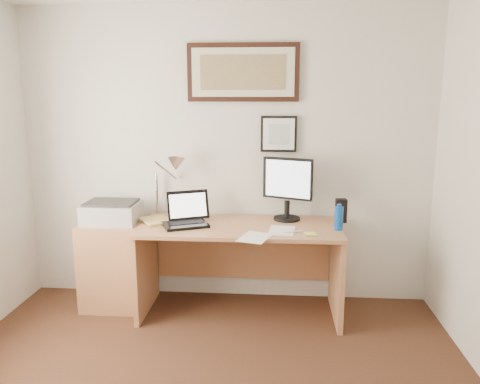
# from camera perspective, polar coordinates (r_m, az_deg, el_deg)

# --- Properties ---
(wall_back) EXTENTS (3.50, 0.02, 2.50)m
(wall_back) POSITION_cam_1_polar(r_m,az_deg,el_deg) (4.01, -1.76, 4.31)
(wall_back) COLOR silver
(wall_back) RESTS_ON ground
(side_cabinet) EXTENTS (0.50, 0.40, 0.73)m
(side_cabinet) POSITION_cam_1_polar(r_m,az_deg,el_deg) (4.12, -15.14, -8.59)
(side_cabinet) COLOR #A56B45
(side_cabinet) RESTS_ON floor
(water_bottle) EXTENTS (0.06, 0.06, 0.18)m
(water_bottle) POSITION_cam_1_polar(r_m,az_deg,el_deg) (3.66, 11.96, -3.16)
(water_bottle) COLOR #0C45A8
(water_bottle) RESTS_ON desk
(bottle_cap) EXTENTS (0.03, 0.03, 0.02)m
(bottle_cap) POSITION_cam_1_polar(r_m,az_deg,el_deg) (3.64, 12.03, -1.61)
(bottle_cap) COLOR #0C45A8
(bottle_cap) RESTS_ON water_bottle
(speaker) EXTENTS (0.09, 0.08, 0.19)m
(speaker) POSITION_cam_1_polar(r_m,az_deg,el_deg) (3.90, 12.20, -2.23)
(speaker) COLOR black
(speaker) RESTS_ON desk
(paper_sheet_a) EXTENTS (0.27, 0.33, 0.00)m
(paper_sheet_a) POSITION_cam_1_polar(r_m,az_deg,el_deg) (3.42, 1.83, -5.54)
(paper_sheet_a) COLOR white
(paper_sheet_a) RESTS_ON desk
(paper_sheet_b) EXTENTS (0.22, 0.29, 0.00)m
(paper_sheet_b) POSITION_cam_1_polar(r_m,az_deg,el_deg) (3.60, 5.11, -4.69)
(paper_sheet_b) COLOR white
(paper_sheet_b) RESTS_ON desk
(sticky_pad) EXTENTS (0.10, 0.10, 0.01)m
(sticky_pad) POSITION_cam_1_polar(r_m,az_deg,el_deg) (3.52, 8.59, -5.08)
(sticky_pad) COLOR #D9DC68
(sticky_pad) RESTS_ON desk
(marker_pen) EXTENTS (0.14, 0.06, 0.02)m
(marker_pen) POSITION_cam_1_polar(r_m,az_deg,el_deg) (3.56, 6.45, -4.83)
(marker_pen) COLOR silver
(marker_pen) RESTS_ON desk
(book) EXTENTS (0.33, 0.35, 0.02)m
(book) POSITION_cam_1_polar(r_m,az_deg,el_deg) (3.86, -11.63, -3.64)
(book) COLOR tan
(book) RESTS_ON desk
(desk) EXTENTS (1.60, 0.70, 0.75)m
(desk) POSITION_cam_1_polar(r_m,az_deg,el_deg) (3.89, 0.08, -7.07)
(desk) COLOR #A56B45
(desk) RESTS_ON floor
(laptop) EXTENTS (0.41, 0.42, 0.26)m
(laptop) POSITION_cam_1_polar(r_m,az_deg,el_deg) (3.77, -6.54, -3.11)
(laptop) COLOR black
(laptop) RESTS_ON desk
(lcd_monitor) EXTENTS (0.40, 0.22, 0.52)m
(lcd_monitor) POSITION_cam_1_polar(r_m,az_deg,el_deg) (3.85, 5.81, 0.77)
(lcd_monitor) COLOR black
(lcd_monitor) RESTS_ON desk
(printer) EXTENTS (0.44, 0.34, 0.18)m
(printer) POSITION_cam_1_polar(r_m,az_deg,el_deg) (4.02, -15.36, -2.37)
(printer) COLOR #ACACAE
(printer) RESTS_ON side_cabinet
(desk_lamp) EXTENTS (0.29, 0.27, 0.53)m
(desk_lamp) POSITION_cam_1_polar(r_m,az_deg,el_deg) (3.90, -8.03, 3.06)
(desk_lamp) COLOR silver
(desk_lamp) RESTS_ON desk
(picture_large) EXTENTS (0.92, 0.04, 0.47)m
(picture_large) POSITION_cam_1_polar(r_m,az_deg,el_deg) (3.94, 0.37, 14.37)
(picture_large) COLOR black
(picture_large) RESTS_ON wall_back
(picture_small) EXTENTS (0.30, 0.03, 0.30)m
(picture_small) POSITION_cam_1_polar(r_m,az_deg,el_deg) (3.94, 4.74, 7.06)
(picture_small) COLOR black
(picture_small) RESTS_ON wall_back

